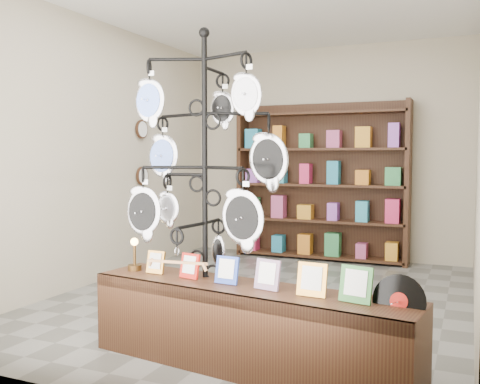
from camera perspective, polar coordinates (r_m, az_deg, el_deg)
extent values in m
plane|color=slate|center=(5.59, 2.31, -11.24)|extent=(5.00, 5.00, 0.00)
plane|color=#B0A38E|center=(7.78, 9.02, 4.14)|extent=(4.00, 0.00, 4.00)
plane|color=#B0A38E|center=(3.20, -14.06, 4.51)|extent=(4.00, 0.00, 4.00)
plane|color=#B0A38E|center=(6.40, -14.64, 4.13)|extent=(0.00, 5.00, 5.00)
plane|color=#B0A38E|center=(5.04, 24.15, 4.02)|extent=(0.00, 5.00, 5.00)
plane|color=white|center=(5.62, 2.40, 19.81)|extent=(5.00, 5.00, 0.00)
cylinder|color=black|center=(4.13, -3.69, -16.55)|extent=(0.50, 0.50, 0.03)
cylinder|color=black|center=(3.89, -3.77, -0.60)|extent=(0.04, 0.04, 2.31)
sphere|color=black|center=(3.97, -3.84, 16.60)|extent=(0.08, 0.08, 0.08)
ellipsoid|color=silver|center=(4.16, -2.31, -6.26)|extent=(0.12, 0.04, 0.24)
cube|color=#BF7E4F|center=(3.68, -6.73, -7.44)|extent=(0.44, 0.07, 0.04)
cube|color=black|center=(3.76, 0.72, -14.30)|extent=(2.38, 0.78, 0.57)
cube|color=#C3812D|center=(4.11, -8.97, -7.40)|extent=(0.15, 0.07, 0.17)
cube|color=red|center=(3.91, -5.37, -7.86)|extent=(0.17, 0.08, 0.18)
cube|color=#263FA5|center=(3.74, -1.40, -8.33)|extent=(0.18, 0.08, 0.19)
cube|color=#E54C33|center=(3.58, 2.96, -8.79)|extent=(0.19, 0.08, 0.20)
cube|color=#C3812D|center=(3.44, 7.69, -9.24)|extent=(0.20, 0.09, 0.21)
cube|color=#337233|center=(3.34, 12.27, -9.61)|extent=(0.21, 0.09, 0.22)
cylinder|color=black|center=(3.34, 16.59, -11.11)|extent=(0.33, 0.11, 0.31)
cylinder|color=red|center=(3.34, 16.58, -11.13)|extent=(0.11, 0.04, 0.11)
cylinder|color=#4F3416|center=(4.26, -11.17, -7.90)|extent=(0.11, 0.11, 0.04)
cylinder|color=#4F3416|center=(4.24, -11.18, -6.64)|extent=(0.02, 0.02, 0.15)
sphere|color=#FFBF59|center=(4.22, -11.20, -5.22)|extent=(0.06, 0.06, 0.06)
cube|color=black|center=(7.73, 8.88, 1.18)|extent=(2.40, 0.04, 2.20)
cube|color=black|center=(7.97, 0.34, 1.30)|extent=(0.06, 0.36, 2.20)
cube|color=black|center=(7.37, 17.48, 0.91)|extent=(0.06, 0.36, 2.20)
cube|color=black|center=(7.70, 8.49, -6.70)|extent=(2.36, 0.36, 0.04)
cube|color=black|center=(7.63, 8.53, -3.00)|extent=(2.36, 0.36, 0.03)
cube|color=black|center=(7.58, 8.57, 0.75)|extent=(2.36, 0.36, 0.04)
cube|color=black|center=(7.57, 8.61, 4.53)|extent=(2.36, 0.36, 0.04)
cube|color=black|center=(7.59, 8.65, 8.30)|extent=(2.36, 0.36, 0.04)
cylinder|color=black|center=(7.04, -10.44, 6.60)|extent=(0.03, 0.24, 0.24)
cylinder|color=black|center=(7.03, -10.38, 1.71)|extent=(0.03, 0.24, 0.24)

